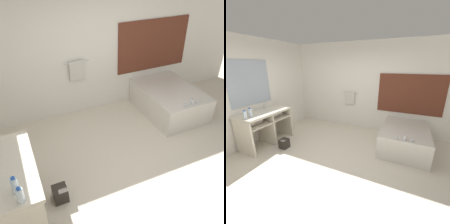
# 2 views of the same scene
# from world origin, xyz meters

# --- Properties ---
(ground_plane) EXTENTS (16.00, 16.00, 0.00)m
(ground_plane) POSITION_xyz_m (0.00, 0.00, 0.00)
(ground_plane) COLOR beige
(ground_plane) RESTS_ON ground
(wall_back_with_blinds) EXTENTS (7.40, 0.13, 2.70)m
(wall_back_with_blinds) POSITION_xyz_m (0.05, 2.23, 1.34)
(wall_back_with_blinds) COLOR white
(wall_back_with_blinds) RESTS_ON ground_plane
(vanity_counter) EXTENTS (0.68, 1.27, 0.90)m
(vanity_counter) POSITION_xyz_m (-1.85, 0.13, 0.65)
(vanity_counter) COLOR beige
(vanity_counter) RESTS_ON ground_plane
(bathtub) EXTENTS (1.09, 1.56, 0.66)m
(bathtub) POSITION_xyz_m (1.46, 1.41, 0.30)
(bathtub) COLOR silver
(bathtub) RESTS_ON ground_plane
(water_bottle_1) EXTENTS (0.07, 0.07, 0.21)m
(water_bottle_1) POSITION_xyz_m (-1.77, -0.30, 1.00)
(water_bottle_1) COLOR silver
(water_bottle_1) RESTS_ON vanity_counter
(water_bottle_2) EXTENTS (0.07, 0.07, 0.20)m
(water_bottle_2) POSITION_xyz_m (-1.73, -0.45, 0.99)
(water_bottle_2) COLOR silver
(water_bottle_2) RESTS_ON vanity_counter
(waste_bin) EXTENTS (0.20, 0.20, 0.24)m
(waste_bin) POSITION_xyz_m (-1.28, 0.11, 0.12)
(waste_bin) COLOR #2D2823
(waste_bin) RESTS_ON ground_plane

